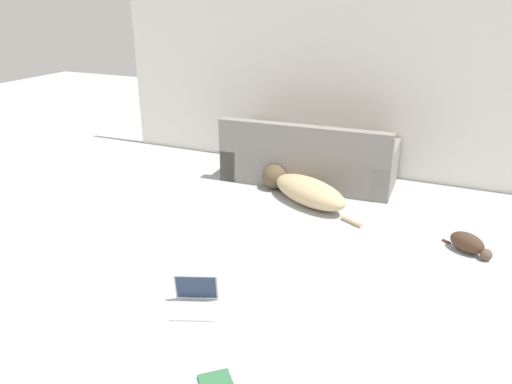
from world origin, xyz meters
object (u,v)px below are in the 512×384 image
laptop_open (195,297)px  book_green (215,380)px  dog (302,189)px  cat (469,244)px  couch (309,162)px

laptop_open → book_green: (0.51, -0.63, -0.07)m
laptop_open → book_green: laptop_open is taller
dog → cat: (1.76, -0.52, -0.06)m
couch → laptop_open: couch is taller
couch → laptop_open: 2.89m
couch → cat: couch is taller
book_green → couch: bearing=99.6°
couch → book_green: size_ratio=8.88×
dog → cat: 1.84m
cat → book_green: bearing=-87.5°
couch → cat: size_ratio=4.60×
dog → laptop_open: size_ratio=3.44×
cat → book_green: size_ratio=1.93×
cat → laptop_open: laptop_open is taller
dog → laptop_open: bearing=117.2°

